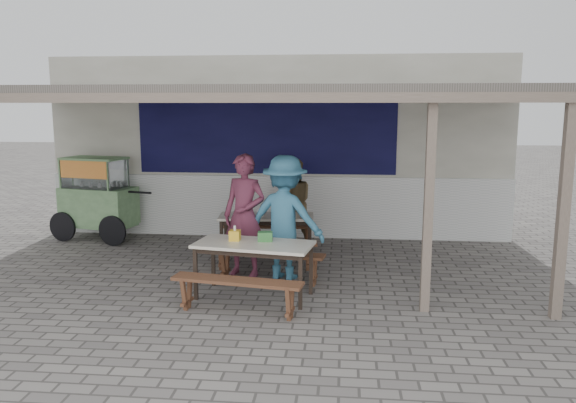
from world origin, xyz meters
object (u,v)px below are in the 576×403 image
at_px(table_right, 254,248).
at_px(tissue_box, 235,235).
at_px(vendor_cart, 97,195).
at_px(table_left, 267,220).
at_px(bench_left_street, 264,248).
at_px(bench_right_wall, 269,259).
at_px(bench_right_street, 237,288).
at_px(donation_box, 265,236).
at_px(condiment_jar, 280,210).
at_px(patron_right_table, 285,218).
at_px(bench_left_wall, 269,231).
at_px(patron_wall_side, 292,203).
at_px(condiment_bowl, 260,214).
at_px(patron_street_side, 245,215).

bearing_deg(table_right, tissue_box, 167.55).
distance_m(table_right, vendor_cart, 4.62).
bearing_deg(table_left, bench_left_street, -90.00).
bearing_deg(tissue_box, bench_right_wall, 55.09).
xyz_separation_m(bench_left_street, bench_right_street, (-0.06, -1.94, -0.00)).
xyz_separation_m(donation_box, condiment_jar, (-0.03, 2.04, -0.02)).
bearing_deg(condiment_jar, bench_left_street, -100.13).
height_order(table_right, condiment_jar, condiment_jar).
height_order(patron_right_table, donation_box, patron_right_table).
xyz_separation_m(table_left, bench_right_street, (-0.02, -2.57, -0.33)).
height_order(bench_left_wall, patron_wall_side, patron_wall_side).
height_order(bench_right_wall, patron_wall_side, patron_wall_side).
relative_size(patron_right_table, condiment_jar, 20.84).
relative_size(bench_left_wall, donation_box, 8.62).
distance_m(table_right, tissue_box, 0.33).
bearing_deg(condiment_bowl, bench_left_wall, 85.75).
height_order(table_left, table_right, same).
bearing_deg(bench_left_street, table_left, 90.00).
bearing_deg(tissue_box, vendor_cart, 138.35).
distance_m(table_left, patron_street_side, 0.99).
xyz_separation_m(bench_right_wall, donation_box, (0.03, -0.55, 0.47)).
relative_size(table_left, donation_box, 8.25).
bearing_deg(donation_box, patron_street_side, 116.75).
bearing_deg(donation_box, vendor_cart, 141.77).
xyz_separation_m(bench_left_street, vendor_cart, (-3.47, 1.71, 0.52)).
distance_m(bench_left_street, tissue_box, 1.28).
bearing_deg(bench_left_street, condiment_jar, 75.53).
bearing_deg(patron_street_side, bench_left_wall, 102.35).
relative_size(table_left, patron_wall_side, 1.00).
relative_size(bench_left_street, patron_right_table, 0.91).
height_order(patron_wall_side, patron_right_table, patron_right_table).
bearing_deg(patron_wall_side, bench_right_street, 69.57).
relative_size(tissue_box, donation_box, 0.72).
distance_m(table_right, donation_box, 0.23).
relative_size(table_left, bench_right_street, 0.96).
xyz_separation_m(bench_left_street, condiment_jar, (0.16, 0.87, 0.45)).
distance_m(bench_left_street, patron_wall_side, 1.61).
bearing_deg(patron_street_side, patron_right_table, 10.16).
distance_m(patron_wall_side, patron_right_table, 1.91).
distance_m(table_left, condiment_jar, 0.34).
bearing_deg(patron_street_side, table_right, -55.13).
xyz_separation_m(bench_left_wall, bench_right_street, (0.03, -3.19, -0.00)).
height_order(patron_street_side, patron_right_table, patron_street_side).
distance_m(bench_left_street, table_right, 1.32).
bearing_deg(table_left, condiment_bowl, -158.49).
relative_size(tissue_box, condiment_jar, 1.58).
bearing_deg(patron_wall_side, table_left, 53.88).
height_order(bench_left_street, donation_box, donation_box).
bearing_deg(condiment_bowl, vendor_cart, 161.17).
xyz_separation_m(patron_street_side, donation_box, (0.43, -0.86, -0.11)).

